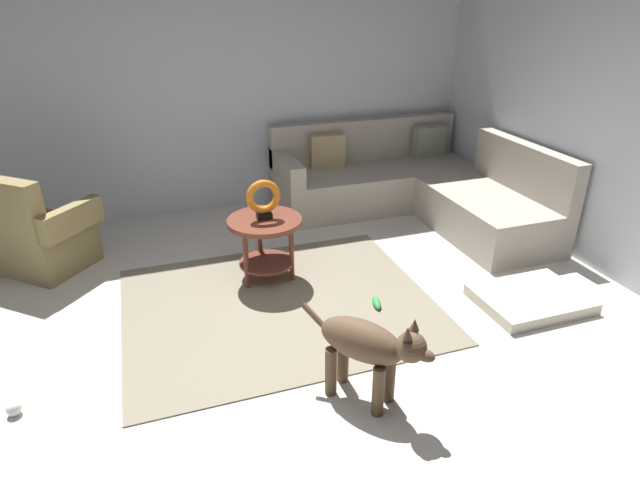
{
  "coord_description": "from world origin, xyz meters",
  "views": [
    {
      "loc": [
        -0.69,
        -2.7,
        2.2
      ],
      "look_at": [
        0.45,
        0.6,
        0.55
      ],
      "focal_mm": 29.92,
      "sensor_mm": 36.0,
      "label": 1
    }
  ],
  "objects": [
    {
      "name": "dog_bed_mat",
      "position": [
        1.98,
        0.08,
        0.04
      ],
      "size": [
        0.8,
        0.6,
        0.09
      ],
      "primitive_type": "cube",
      "color": "beige",
      "rests_on": "ground_plane"
    },
    {
      "name": "side_table",
      "position": [
        0.17,
        1.14,
        0.42
      ],
      "size": [
        0.6,
        0.6,
        0.54
      ],
      "color": "brown",
      "rests_on": "ground_plane"
    },
    {
      "name": "torus_sculpture",
      "position": [
        0.17,
        1.14,
        0.71
      ],
      "size": [
        0.28,
        0.08,
        0.33
      ],
      "color": "black",
      "rests_on": "side_table"
    },
    {
      "name": "dog_toy_bone",
      "position": [
        0.85,
        0.44,
        0.03
      ],
      "size": [
        0.1,
        0.19,
        0.06
      ],
      "primitive_type": "ellipsoid",
      "rotation": [
        0.0,
        0.0,
        1.33
      ],
      "color": "green",
      "rests_on": "ground_plane"
    },
    {
      "name": "wall_back",
      "position": [
        0.0,
        2.94,
        1.35
      ],
      "size": [
        6.0,
        0.12,
        2.7
      ],
      "primitive_type": "cube",
      "color": "silver",
      "rests_on": "ground_plane"
    },
    {
      "name": "dog",
      "position": [
        0.37,
        -0.47,
        0.38
      ],
      "size": [
        0.56,
        0.7,
        0.63
      ],
      "rotation": [
        0.0,
        0.0,
        3.81
      ],
      "color": "brown",
      "rests_on": "ground_plane"
    },
    {
      "name": "area_rug",
      "position": [
        0.15,
        0.7,
        0.01
      ],
      "size": [
        2.3,
        1.9,
        0.01
      ],
      "primitive_type": "cube",
      "color": "gray",
      "rests_on": "ground_plane"
    },
    {
      "name": "ground_plane",
      "position": [
        0.0,
        0.0,
        -0.05
      ],
      "size": [
        6.0,
        6.0,
        0.1
      ],
      "primitive_type": "cube",
      "color": "silver"
    },
    {
      "name": "armchair",
      "position": [
        -1.59,
        1.91,
        0.32
      ],
      "size": [
        1.0,
        0.98,
        0.88
      ],
      "rotation": [
        0.0,
        0.0,
        -0.72
      ],
      "color": "olive",
      "rests_on": "ground_plane"
    },
    {
      "name": "sectional_couch",
      "position": [
        1.99,
        2.02,
        0.29
      ],
      "size": [
        2.2,
        2.25,
        0.88
      ],
      "color": "#B2A899",
      "rests_on": "ground_plane"
    },
    {
      "name": "dog_toy_ball",
      "position": [
        -1.58,
        0.06,
        0.04
      ],
      "size": [
        0.08,
        0.08,
        0.08
      ],
      "primitive_type": "sphere",
      "color": "silver",
      "rests_on": "ground_plane"
    }
  ]
}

